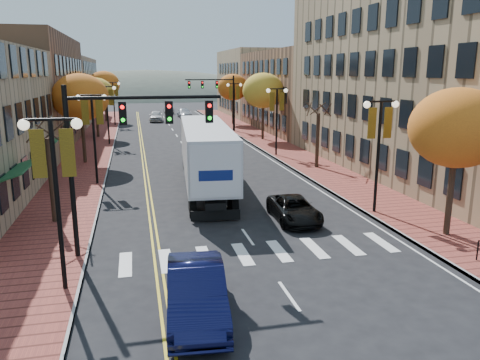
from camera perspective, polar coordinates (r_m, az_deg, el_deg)
ground at (r=18.28m, az=3.96°, el=-11.14°), size 200.00×200.00×0.00m
sidewalk_left at (r=49.18m, az=-17.44°, el=3.83°), size 4.00×85.00×0.15m
sidewalk_right at (r=50.94m, az=3.21°, el=4.71°), size 4.00×85.00×0.15m
building_left_mid at (r=53.38m, az=-26.26°, el=9.64°), size 12.00×24.00×11.00m
building_left_far at (r=77.94m, az=-22.05°, el=10.16°), size 12.00×26.00×9.50m
building_right_near at (r=39.58m, az=24.01°, el=12.01°), size 15.00×28.00×15.00m
building_right_mid at (r=62.53m, az=9.38°, el=10.65°), size 15.00×24.00×10.00m
building_right_far at (r=83.32m, az=3.63°, el=11.71°), size 15.00×20.00×11.00m
tree_left_a at (r=24.86m, az=-21.98°, el=-0.05°), size 0.28×0.28×4.20m
tree_left_b at (r=40.21m, az=-18.88°, el=9.49°), size 4.48×4.48×7.21m
tree_left_c at (r=56.15m, az=-17.22°, el=10.04°), size 4.16×4.16×6.69m
tree_left_d at (r=74.08m, az=-16.25°, el=11.14°), size 4.61×4.61×7.42m
tree_right_a at (r=22.82m, az=24.95°, el=5.74°), size 4.16×4.16×6.69m
tree_right_b at (r=37.04m, az=9.43°, el=4.79°), size 0.28×0.28×4.20m
tree_right_c at (r=51.88m, az=2.83°, el=10.83°), size 4.48×4.48×7.21m
tree_right_d at (r=67.42m, az=-0.88°, el=11.23°), size 4.35×4.35×7.00m
lamp_left_a at (r=16.47m, az=-21.65°, el=0.95°), size 1.96×0.36×6.05m
lamp_left_b at (r=32.21m, az=-17.48°, el=6.80°), size 1.96×0.36×6.05m
lamp_left_c at (r=50.12m, az=-15.92°, el=8.95°), size 1.96×0.36×6.05m
lamp_left_d at (r=68.07m, az=-15.17°, el=9.97°), size 1.96×0.36×6.05m
lamp_right_a at (r=25.40m, az=16.61°, el=5.32°), size 1.96×0.36×6.05m
lamp_right_b at (r=41.94m, az=4.51°, el=8.69°), size 1.96×0.36×6.05m
lamp_right_c at (r=59.34m, az=-0.70°, el=10.02°), size 1.96×0.36×6.05m
traffic_mast_near at (r=19.13m, az=-14.48°, el=4.95°), size 6.10×0.35×7.00m
traffic_mast_far at (r=58.92m, az=-2.66°, el=10.59°), size 6.10×0.34×7.00m
semi_truck at (r=30.99m, az=-4.38°, el=3.72°), size 4.02×17.00×4.21m
navy_sedan at (r=14.98m, az=-5.34°, el=-13.40°), size 2.17×5.16×1.66m
black_suv at (r=24.16m, az=6.61°, el=-3.54°), size 2.19×4.49×1.23m
car_far_white at (r=73.16m, az=-10.21°, el=7.68°), size 2.22×4.96×1.66m
car_far_silver at (r=78.98m, az=-6.79°, el=8.10°), size 2.29×5.08×1.44m
car_far_oncoming at (r=86.84m, az=-8.70°, el=8.43°), size 1.80×3.99×1.27m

